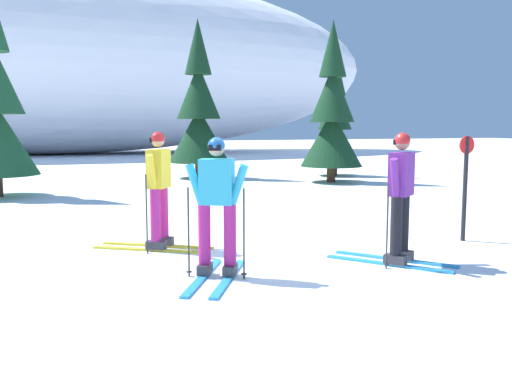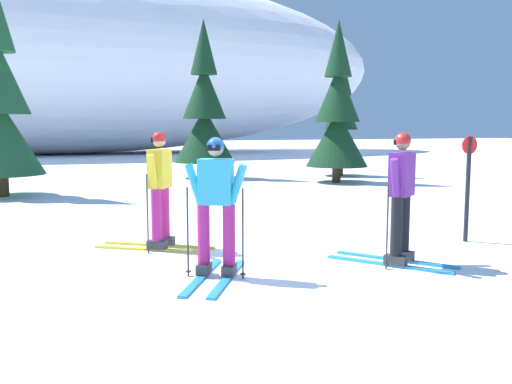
% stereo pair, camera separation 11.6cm
% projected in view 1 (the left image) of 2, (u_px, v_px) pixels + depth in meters
% --- Properties ---
extents(ground_plane, '(120.00, 120.00, 0.00)m').
position_uv_depth(ground_plane, '(285.00, 256.00, 7.82)').
color(ground_plane, white).
extents(skier_yellow_jacket, '(1.71, 1.29, 1.74)m').
position_uv_depth(skier_yellow_jacket, '(158.00, 189.00, 8.16)').
color(skier_yellow_jacket, gold).
rests_on(skier_yellow_jacket, ground).
extents(skier_cyan_jacket, '(1.17, 1.67, 1.69)m').
position_uv_depth(skier_cyan_jacket, '(217.00, 205.00, 6.64)').
color(skier_cyan_jacket, '#2893CC').
rests_on(skier_cyan_jacket, ground).
extents(skier_purple_jacket, '(1.37, 1.58, 1.74)m').
position_uv_depth(skier_purple_jacket, '(400.00, 196.00, 7.28)').
color(skier_purple_jacket, '#2893CC').
rests_on(skier_purple_jacket, ground).
extents(pine_tree_center, '(2.12, 2.12, 5.49)m').
position_uv_depth(pine_tree_center, '(199.00, 112.00, 19.30)').
color(pine_tree_center, '#47301E').
rests_on(pine_tree_center, ground).
extents(pine_tree_center_right, '(1.99, 1.99, 5.17)m').
position_uv_depth(pine_tree_center_right, '(332.00, 115.00, 17.83)').
color(pine_tree_center_right, '#47301E').
rests_on(pine_tree_center_right, ground).
extents(pine_tree_far_right, '(1.73, 1.73, 4.47)m').
position_uv_depth(pine_tree_far_right, '(335.00, 125.00, 20.23)').
color(pine_tree_far_right, '#47301E').
rests_on(pine_tree_far_right, ground).
extents(snow_ridge_background, '(44.66, 14.75, 11.90)m').
position_uv_depth(snow_ridge_background, '(43.00, 60.00, 35.06)').
color(snow_ridge_background, white).
rests_on(snow_ridge_background, ground).
extents(trail_marker_post, '(0.28, 0.07, 1.67)m').
position_uv_depth(trail_marker_post, '(465.00, 182.00, 8.74)').
color(trail_marker_post, black).
rests_on(trail_marker_post, ground).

